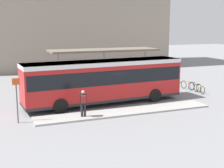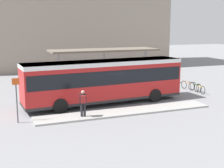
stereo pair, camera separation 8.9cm
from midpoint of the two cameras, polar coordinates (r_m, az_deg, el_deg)
ground_plane at (r=24.01m, az=-1.47°, el=-3.59°), size 120.00×120.00×0.00m
curb_island at (r=21.58m, az=2.43°, el=-5.08°), size 12.51×1.80×0.12m
city_bus at (r=23.61m, az=-1.48°, el=0.94°), size 12.44×3.29×3.31m
pedestrian_waiting at (r=20.05m, az=-5.40°, el=-3.25°), size 0.46×0.50×1.72m
bicycle_yellow at (r=28.64m, az=15.58°, el=-0.87°), size 0.48×1.73×0.75m
bicycle_green at (r=29.46m, az=14.91°, el=-0.49°), size 0.48×1.81×0.78m
bicycle_orange at (r=30.03m, az=13.53°, el=-0.24°), size 0.48×1.76×0.76m
station_shelter at (r=31.08m, az=-1.58°, el=6.09°), size 10.81×3.21×3.59m
platform_sign at (r=19.81m, az=-17.13°, el=-2.53°), size 0.44×0.08×2.80m
station_building at (r=46.19m, az=-9.16°, el=14.72°), size 28.85×10.74×18.51m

